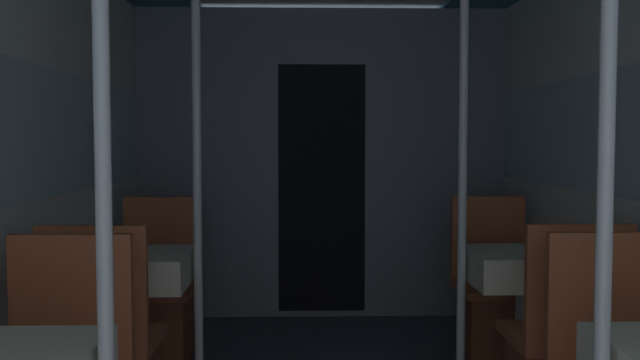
# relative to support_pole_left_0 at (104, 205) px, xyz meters

# --- Properties ---
(bulkhead_far) EXTENTS (2.71, 0.09, 2.28)m
(bulkhead_far) POSITION_rel_support_pole_left_0_xyz_m (0.69, 3.35, -0.01)
(bulkhead_far) COLOR slate
(bulkhead_far) RESTS_ON ground_plane
(support_pole_left_0) EXTENTS (0.05, 0.05, 2.28)m
(support_pole_left_0) POSITION_rel_support_pole_left_0_xyz_m (0.00, 0.00, 0.00)
(support_pole_left_0) COLOR silver
(support_pole_left_0) RESTS_ON ground_plane
(dining_table_left_1) EXTENTS (0.58, 0.58, 0.74)m
(dining_table_left_1) POSITION_rel_support_pole_left_0_xyz_m (-0.33, 1.73, -0.52)
(dining_table_left_1) COLOR #4C4C51
(dining_table_left_1) RESTS_ON ground_plane
(chair_left_far_1) EXTENTS (0.46, 0.46, 0.96)m
(chair_left_far_1) POSITION_rel_support_pole_left_0_xyz_m (-0.33, 2.29, -0.85)
(chair_left_far_1) COLOR brown
(chair_left_far_1) RESTS_ON ground_plane
(support_pole_left_1) EXTENTS (0.05, 0.05, 2.28)m
(support_pole_left_1) POSITION_rel_support_pole_left_0_xyz_m (0.00, 1.73, 0.00)
(support_pole_left_1) COLOR silver
(support_pole_left_1) RESTS_ON ground_plane
(support_pole_right_0) EXTENTS (0.05, 0.05, 2.28)m
(support_pole_right_0) POSITION_rel_support_pole_left_0_xyz_m (1.37, 0.00, 0.00)
(support_pole_right_0) COLOR silver
(support_pole_right_0) RESTS_ON ground_plane
(dining_table_right_1) EXTENTS (0.58, 0.58, 0.74)m
(dining_table_right_1) POSITION_rel_support_pole_left_0_xyz_m (1.70, 1.73, -0.52)
(dining_table_right_1) COLOR #4C4C51
(dining_table_right_1) RESTS_ON ground_plane
(chair_right_far_1) EXTENTS (0.46, 0.46, 0.96)m
(chair_right_far_1) POSITION_rel_support_pole_left_0_xyz_m (1.70, 2.29, -0.85)
(chair_right_far_1) COLOR brown
(chair_right_far_1) RESTS_ON ground_plane
(support_pole_right_1) EXTENTS (0.05, 0.05, 2.28)m
(support_pole_right_1) POSITION_rel_support_pole_left_0_xyz_m (1.37, 1.73, 0.00)
(support_pole_right_1) COLOR silver
(support_pole_right_1) RESTS_ON ground_plane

